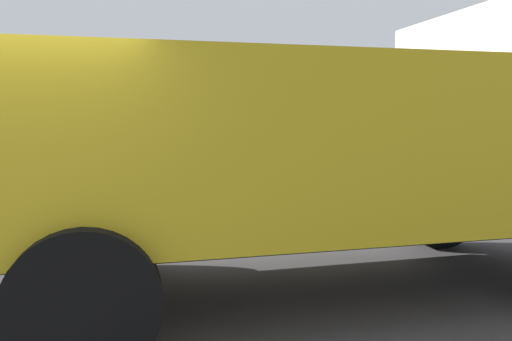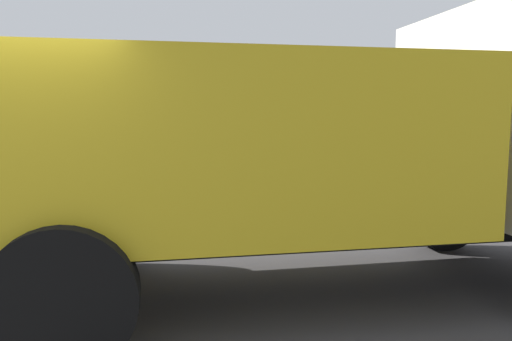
# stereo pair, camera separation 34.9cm
# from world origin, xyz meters

# --- Properties ---
(sidewalk_curb) EXTENTS (36.00, 5.00, 0.15)m
(sidewalk_curb) POSITION_xyz_m (0.00, 6.50, 0.07)
(sidewalk_curb) COLOR #99968E
(sidewalk_curb) RESTS_ON ground
(fire_hydrant) EXTENTS (0.22, 0.49, 0.73)m
(fire_hydrant) POSITION_xyz_m (-0.00, 4.99, 0.54)
(fire_hydrant) COLOR yellow
(fire_hydrant) RESTS_ON sidewalk_curb
(loose_tire) EXTENTS (1.27, 0.77, 1.22)m
(loose_tire) POSITION_xyz_m (0.31, 4.43, 0.76)
(loose_tire) COLOR black
(loose_tire) RESTS_ON sidewalk_curb
(dump_truck_yellow) EXTENTS (7.05, 2.91, 3.00)m
(dump_truck_yellow) POSITION_xyz_m (3.22, 0.49, 1.61)
(dump_truck_yellow) COLOR gold
(dump_truck_yellow) RESTS_ON ground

